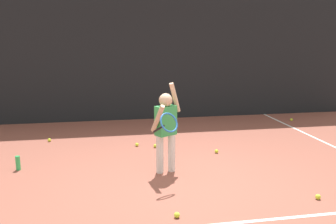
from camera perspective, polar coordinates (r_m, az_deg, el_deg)
name	(u,v)px	position (r m, az deg, el deg)	size (l,w,h in m)	color
ground_plane	(186,183)	(5.05, 2.85, -11.35)	(20.00, 20.00, 0.00)	brown
back_fence_windscreen	(148,52)	(8.77, -3.27, 9.60)	(10.95, 0.08, 3.33)	black
fence_post_1	(73,50)	(8.79, -15.06, 9.72)	(0.09, 0.09, 3.48)	slate
fence_post_2	(217,49)	(9.21, 7.88, 10.07)	(0.09, 0.09, 3.48)	slate
tennis_player	(166,126)	(5.20, -0.35, -2.22)	(0.51, 0.81, 1.35)	silver
water_bottle	(18,163)	(5.94, -23.11, -7.60)	(0.07, 0.07, 0.22)	green
tennis_ball_0	(318,197)	(4.93, 23.11, -12.50)	(0.07, 0.07, 0.07)	#CCE033
tennis_ball_1	(291,120)	(9.23, 19.35, -1.16)	(0.07, 0.07, 0.07)	#CCE033
tennis_ball_2	(155,146)	(6.58, -2.07, -5.50)	(0.07, 0.07, 0.07)	#CCE033
tennis_ball_3	(177,215)	(4.13, 1.45, -16.32)	(0.07, 0.07, 0.07)	#CCE033
tennis_ball_4	(49,140)	(7.34, -18.65, -4.32)	(0.07, 0.07, 0.07)	#CCE033
tennis_ball_5	(217,151)	(6.33, 7.86, -6.31)	(0.07, 0.07, 0.07)	#CCE033
tennis_ball_6	(137,145)	(6.68, -5.05, -5.27)	(0.07, 0.07, 0.07)	#CCE033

